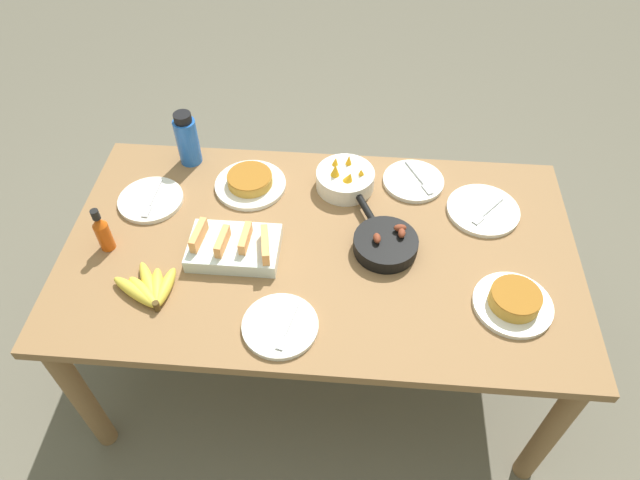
{
  "coord_description": "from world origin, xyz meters",
  "views": [
    {
      "loc": [
        0.1,
        -1.22,
        2.13
      ],
      "look_at": [
        0.0,
        0.0,
        0.75
      ],
      "focal_mm": 32.0,
      "sensor_mm": 36.0,
      "label": 1
    }
  ],
  "objects": [
    {
      "name": "hot_sauce_bottle",
      "position": [
        -0.69,
        -0.06,
        0.79
      ],
      "size": [
        0.05,
        0.05,
        0.17
      ],
      "color": "#C64C0F",
      "rests_on": "dining_table"
    },
    {
      "name": "dining_table",
      "position": [
        0.0,
        0.0,
        0.63
      ],
      "size": [
        1.68,
        0.93,
        0.72
      ],
      "color": "olive",
      "rests_on": "ground_plane"
    },
    {
      "name": "frittata_plate_center",
      "position": [
        -0.27,
        0.26,
        0.74
      ],
      "size": [
        0.26,
        0.26,
        0.05
      ],
      "color": "silver",
      "rests_on": "dining_table"
    },
    {
      "name": "skillet",
      "position": [
        0.21,
        0.01,
        0.74
      ],
      "size": [
        0.21,
        0.32,
        0.08
      ],
      "rotation": [
        0.0,
        0.0,
        2.0
      ],
      "color": "black",
      "rests_on": "dining_table"
    },
    {
      "name": "ground_plane",
      "position": [
        0.0,
        0.0,
        0.0
      ],
      "size": [
        14.0,
        14.0,
        0.0
      ],
      "primitive_type": "plane",
      "color": "#666051"
    },
    {
      "name": "frittata_plate_side",
      "position": [
        0.59,
        -0.19,
        0.74
      ],
      "size": [
        0.24,
        0.24,
        0.06
      ],
      "color": "silver",
      "rests_on": "dining_table"
    },
    {
      "name": "water_bottle",
      "position": [
        -0.52,
        0.39,
        0.82
      ],
      "size": [
        0.08,
        0.08,
        0.21
      ],
      "color": "blue",
      "rests_on": "dining_table"
    },
    {
      "name": "empty_plate_far_right",
      "position": [
        -0.09,
        -0.32,
        0.72
      ],
      "size": [
        0.22,
        0.22,
        0.02
      ],
      "color": "silver",
      "rests_on": "dining_table"
    },
    {
      "name": "melon_tray",
      "position": [
        -0.27,
        -0.05,
        0.75
      ],
      "size": [
        0.29,
        0.19,
        0.1
      ],
      "color": "silver",
      "rests_on": "dining_table"
    },
    {
      "name": "empty_plate_mid_edge",
      "position": [
        -0.61,
        0.16,
        0.72
      ],
      "size": [
        0.23,
        0.23,
        0.02
      ],
      "color": "silver",
      "rests_on": "dining_table"
    },
    {
      "name": "empty_plate_near_front",
      "position": [
        0.55,
        0.2,
        0.72
      ],
      "size": [
        0.25,
        0.25,
        0.02
      ],
      "color": "silver",
      "rests_on": "dining_table"
    },
    {
      "name": "banana_bunch",
      "position": [
        -0.5,
        -0.23,
        0.74
      ],
      "size": [
        0.2,
        0.19,
        0.04
      ],
      "color": "gold",
      "rests_on": "dining_table"
    },
    {
      "name": "empty_plate_far_left",
      "position": [
        0.31,
        0.33,
        0.72
      ],
      "size": [
        0.22,
        0.22,
        0.02
      ],
      "color": "silver",
      "rests_on": "dining_table"
    },
    {
      "name": "fruit_bowl_mango",
      "position": [
        0.07,
        0.29,
        0.75
      ],
      "size": [
        0.21,
        0.21,
        0.12
      ],
      "color": "silver",
      "rests_on": "dining_table"
    }
  ]
}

